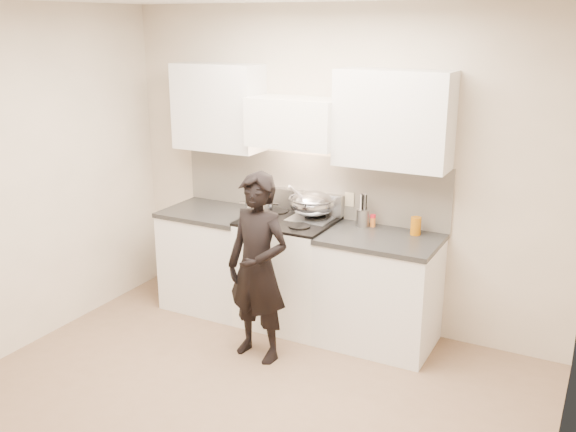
% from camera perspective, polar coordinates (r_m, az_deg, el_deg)
% --- Properties ---
extents(ground_plane, '(4.00, 4.00, 0.00)m').
position_cam_1_polar(ground_plane, '(4.57, -5.13, -17.02)').
color(ground_plane, '#82654E').
extents(room_shell, '(4.04, 3.54, 2.70)m').
position_cam_1_polar(room_shell, '(4.25, -3.65, 3.98)').
color(room_shell, beige).
rests_on(room_shell, ground).
extents(stove, '(0.76, 0.65, 0.96)m').
position_cam_1_polar(stove, '(5.58, 0.03, -4.91)').
color(stove, white).
rests_on(stove, ground).
extents(counter_right, '(0.92, 0.67, 0.92)m').
position_cam_1_polar(counter_right, '(5.28, 8.10, -6.54)').
color(counter_right, white).
rests_on(counter_right, ground).
extents(counter_left, '(0.82, 0.67, 0.92)m').
position_cam_1_polar(counter_left, '(5.96, -6.65, -3.71)').
color(counter_left, white).
rests_on(counter_left, ground).
extents(wok, '(0.40, 0.50, 0.33)m').
position_cam_1_polar(wok, '(5.44, 2.18, 1.13)').
color(wok, '#AAACB7').
rests_on(wok, stove).
extents(stock_pot, '(0.32, 0.29, 0.16)m').
position_cam_1_polar(stock_pot, '(5.36, -2.58, 0.54)').
color(stock_pot, '#AAACB7').
rests_on(stock_pot, stove).
extents(utensil_crock, '(0.10, 0.10, 0.27)m').
position_cam_1_polar(utensil_crock, '(5.32, 6.66, -0.06)').
color(utensil_crock, '#ABABAE').
rests_on(utensil_crock, counter_right).
extents(spice_jar, '(0.05, 0.05, 0.10)m').
position_cam_1_polar(spice_jar, '(5.34, 7.55, -0.40)').
color(spice_jar, orange).
rests_on(spice_jar, counter_right).
extents(oil_glass, '(0.08, 0.08, 0.14)m').
position_cam_1_polar(oil_glass, '(5.19, 11.29, -0.87)').
color(oil_glass, '#B2640A').
rests_on(oil_glass, counter_right).
extents(person, '(0.59, 0.43, 1.49)m').
position_cam_1_polar(person, '(4.92, -2.69, -4.64)').
color(person, black).
rests_on(person, ground).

